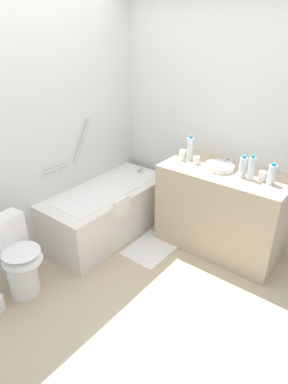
{
  "coord_description": "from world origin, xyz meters",
  "views": [
    {
      "loc": [
        -1.62,
        -1.44,
        2.15
      ],
      "look_at": [
        0.56,
        0.27,
        0.73
      ],
      "focal_mm": 30.44,
      "sensor_mm": 36.0,
      "label": 1
    }
  ],
  "objects": [
    {
      "name": "water_bottle_2",
      "position": [
        1.12,
        -0.45,
        0.99
      ],
      "size": [
        0.07,
        0.07,
        0.21
      ],
      "color": "silver",
      "rests_on": "vanity_counter"
    },
    {
      "name": "sink_basin",
      "position": [
        1.16,
        -0.21,
        0.92
      ],
      "size": [
        0.29,
        0.29,
        0.05
      ],
      "primitive_type": "cylinder",
      "color": "white",
      "rests_on": "vanity_counter"
    },
    {
      "name": "wall_right_mirror",
      "position": [
        1.53,
        0.0,
        1.25
      ],
      "size": [
        0.1,
        2.77,
        2.49
      ],
      "primitive_type": "cube",
      "color": "silver",
      "rests_on": "ground_plane"
    },
    {
      "name": "drinking_glass_0",
      "position": [
        1.13,
        0.21,
        0.94
      ],
      "size": [
        0.06,
        0.06,
        0.09
      ],
      "primitive_type": "cylinder",
      "color": "white",
      "rests_on": "vanity_counter"
    },
    {
      "name": "toilet",
      "position": [
        -0.54,
        0.8,
        0.36
      ],
      "size": [
        0.4,
        0.5,
        0.73
      ],
      "rotation": [
        0.0,
        0.0,
        -1.47
      ],
      "color": "white",
      "rests_on": "ground_plane"
    },
    {
      "name": "ground_plane",
      "position": [
        0.0,
        0.0,
        0.0
      ],
      "size": [
        3.96,
        3.96,
        0.0
      ],
      "primitive_type": "plane",
      "color": "#C1AD8E"
    },
    {
      "name": "drinking_glass_2",
      "position": [
        1.15,
        -0.63,
        0.93
      ],
      "size": [
        0.07,
        0.07,
        0.09
      ],
      "primitive_type": "cylinder",
      "color": "white",
      "rests_on": "vanity_counter"
    },
    {
      "name": "wall_back_tiled",
      "position": [
        0.0,
        1.24,
        1.25
      ],
      "size": [
        3.36,
        0.1,
        2.49
      ],
      "primitive_type": "cube",
      "color": "silver",
      "rests_on": "ground_plane"
    },
    {
      "name": "sink_faucet",
      "position": [
        1.33,
        -0.21,
        0.92
      ],
      "size": [
        0.11,
        0.15,
        0.06
      ],
      "color": "#9F9FA4",
      "rests_on": "vanity_counter"
    },
    {
      "name": "drinking_glass_1",
      "position": [
        1.14,
        0.05,
        0.93
      ],
      "size": [
        0.07,
        0.07,
        0.08
      ],
      "primitive_type": "cylinder",
      "color": "white",
      "rests_on": "vanity_counter"
    },
    {
      "name": "drinking_glass_3",
      "position": [
        1.21,
        0.25,
        0.93
      ],
      "size": [
        0.07,
        0.07,
        0.08
      ],
      "primitive_type": "cylinder",
      "color": "white",
      "rests_on": "vanity_counter"
    },
    {
      "name": "water_bottle_1",
      "position": [
        1.2,
        0.16,
        1.01
      ],
      "size": [
        0.07,
        0.07,
        0.26
      ],
      "color": "silver",
      "rests_on": "vanity_counter"
    },
    {
      "name": "water_bottle_0",
      "position": [
        1.14,
        -0.71,
        0.98
      ],
      "size": [
        0.07,
        0.07,
        0.2
      ],
      "color": "silver",
      "rests_on": "vanity_counter"
    },
    {
      "name": "water_bottle_3",
      "position": [
        1.12,
        -0.53,
        1.0
      ],
      "size": [
        0.06,
        0.06,
        0.23
      ],
      "color": "silver",
      "rests_on": "vanity_counter"
    },
    {
      "name": "vanity_counter",
      "position": [
        1.17,
        -0.28,
        0.45
      ],
      "size": [
        0.63,
        1.25,
        0.89
      ],
      "primitive_type": "cube",
      "color": "tan",
      "rests_on": "ground_plane"
    },
    {
      "name": "bath_mat",
      "position": [
        0.67,
        0.26,
        0.01
      ],
      "size": [
        0.58,
        0.43,
        0.01
      ],
      "primitive_type": "cube",
      "color": "white",
      "rests_on": "ground_plane"
    },
    {
      "name": "bathtub",
      "position": [
        0.64,
        0.85,
        0.29
      ],
      "size": [
        1.49,
        0.68,
        1.27
      ],
      "color": "silver",
      "rests_on": "ground_plane"
    }
  ]
}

